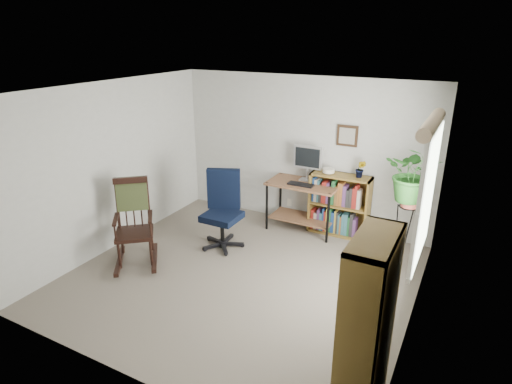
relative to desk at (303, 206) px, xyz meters
The scene contains 18 objects.
floor 1.75m from the desk, 95.17° to the right, with size 4.20×4.00×0.00m, color gray.
ceiling 2.63m from the desk, 95.17° to the right, with size 4.20×4.00×0.00m, color silver.
wall_back 0.87m from the desk, 117.15° to the left, with size 4.20×0.00×2.40m, color silver.
wall_front 3.79m from the desk, 92.38° to the right, with size 4.20×0.00×2.40m, color silver.
wall_left 2.93m from the desk, 142.97° to the right, with size 0.00×4.00×2.40m, color silver.
wall_right 2.71m from the desk, 41.14° to the right, with size 0.00×4.00×2.40m, color silver.
window 2.57m from the desk, 36.30° to the right, with size 0.12×1.20×1.50m, color silver, non-canonical shape.
desk is the anchor object (origin of this frame).
monitor 0.69m from the desk, 90.00° to the left, with size 0.46×0.16×0.56m, color silver, non-canonical shape.
keyboard 0.43m from the desk, 90.00° to the right, with size 0.40×0.15×0.03m, color black.
office_chair 1.39m from the desk, 126.37° to the right, with size 0.63×0.63×1.16m, color black, non-canonical shape.
rocking_chair 2.63m from the desk, 128.55° to the right, with size 0.62×1.03×1.19m, color black, non-canonical shape.
low_bookshelf 0.58m from the desk, 12.15° to the left, with size 0.93×0.31×0.98m, color olive, non-canonical shape.
tall_bookshelf 3.58m from the desk, 60.19° to the right, with size 0.31×0.72×1.64m, color olive, non-canonical shape.
plant_stand 1.71m from the desk, 14.87° to the right, with size 0.28×0.28×1.03m, color black, non-canonical shape.
spider_plant 2.13m from the desk, 14.87° to the right, with size 1.69×1.88×1.46m, color #255E21.
potted_plant_small 1.06m from the desk, ahead, with size 0.13×0.24×0.11m, color #255E21.
framed_picture 1.31m from the desk, 25.85° to the left, with size 0.32×0.04×0.32m, color black, non-canonical shape.
Camera 1 is at (2.44, -4.21, 3.02)m, focal length 30.00 mm.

